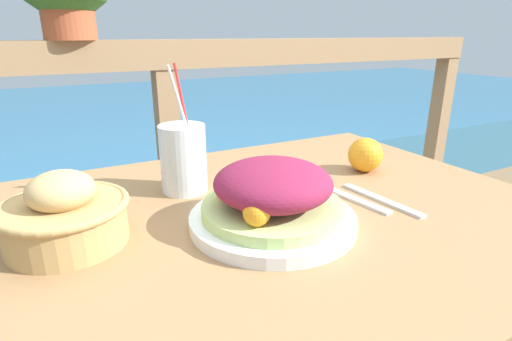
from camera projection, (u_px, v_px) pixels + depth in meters
name	position (u px, v px, depth m)	size (l,w,h in m)	color
patio_table	(284.00, 265.00, 0.76)	(0.95, 0.77, 0.77)	#997047
railing_fence	(168.00, 121.00, 1.33)	(2.80, 0.08, 1.04)	#937551
sea_backdrop	(94.00, 133.00, 3.61)	(12.00, 4.00, 0.41)	teal
salad_plate	(273.00, 199.00, 0.64)	(0.27, 0.27, 0.11)	white
drink_glass	(183.00, 158.00, 0.77)	(0.09, 0.09, 0.25)	silver
bread_basket	(65.00, 215.00, 0.58)	(0.18, 0.18, 0.11)	tan
fork	(350.00, 197.00, 0.75)	(0.04, 0.18, 0.00)	silver
knife	(381.00, 200.00, 0.74)	(0.03, 0.18, 0.00)	silver
orange_near_basket	(365.00, 155.00, 0.89)	(0.08, 0.08, 0.08)	orange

